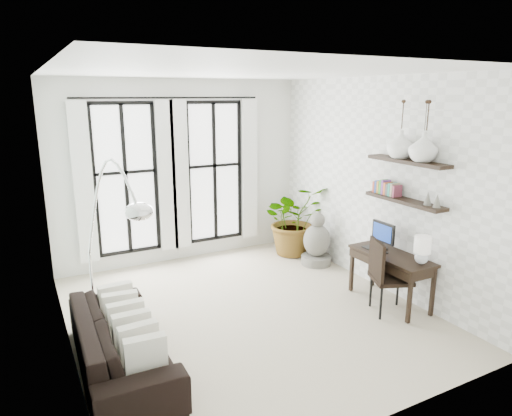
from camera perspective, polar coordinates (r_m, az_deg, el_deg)
floor at (r=6.48m, az=-1.23°, el=-12.89°), size 5.00×5.00×0.00m
ceiling at (r=5.78m, az=-1.40°, el=16.68°), size 5.00×5.00×0.00m
wall_left at (r=5.34m, az=-23.41°, el=-1.58°), size 0.00×5.00×5.00m
wall_right at (r=7.20m, az=14.92°, el=2.88°), size 0.00×5.00×5.00m
wall_back at (r=8.20m, az=-9.21°, el=4.48°), size 4.50×0.00×4.50m
windows at (r=8.08m, az=-10.38°, el=4.00°), size 3.26×0.13×2.65m
wall_shelves at (r=6.62m, az=17.95°, el=2.85°), size 0.25×1.30×0.60m
sofa at (r=5.36m, az=-16.54°, el=-15.70°), size 0.92×2.23×0.65m
throw_pillows at (r=5.30m, az=-15.59°, el=-13.85°), size 0.40×1.52×0.40m
plant at (r=8.54m, az=4.81°, el=-1.42°), size 1.35×1.22×1.34m
desk at (r=6.71m, az=16.87°, el=-6.03°), size 0.53×1.25×1.13m
desk_chair at (r=6.47m, az=15.78°, el=-7.73°), size 0.64×0.64×1.04m
arc_lamp at (r=5.43m, az=-17.81°, el=0.65°), size 0.72×1.42×2.25m
buddha at (r=8.11m, az=7.60°, el=-4.34°), size 0.52×0.52×0.94m
vase_a at (r=6.35m, az=20.18°, el=7.15°), size 0.37×0.37×0.38m
vase_b at (r=6.62m, az=17.61°, el=7.60°), size 0.37×0.37×0.38m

